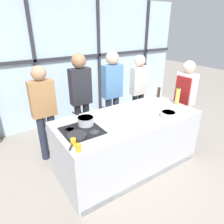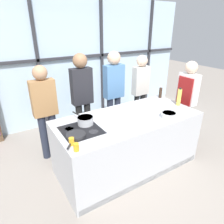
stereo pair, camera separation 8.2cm
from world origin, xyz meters
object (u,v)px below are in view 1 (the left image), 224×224
object	(u,v)px
chef	(184,97)
spectator_far_right	(138,87)
pepper_grinder	(159,92)
spectator_center_left	(81,95)
frying_pan	(77,136)
mixing_bowl	(168,114)
juice_glass_near	(78,148)
saucepan	(86,121)
spectator_far_left	(44,108)
juice_glass_far	(73,142)
white_plate	(147,105)
oil_bottle	(178,96)
spectator_center_right	(112,90)

from	to	relation	value
chef	spectator_far_right	bearing A→B (deg)	25.44
spectator_far_right	pepper_grinder	world-z (taller)	spectator_far_right
spectator_center_left	frying_pan	xyz separation A→B (m)	(-0.58, -1.09, -0.12)
chef	mixing_bowl	bearing A→B (deg)	114.59
spectator_center_left	spectator_far_right	distance (m)	1.36
pepper_grinder	juice_glass_near	size ratio (longest dim) A/B	2.46
spectator_far_right	saucepan	distance (m)	1.89
spectator_far_right	spectator_far_left	bearing A→B (deg)	0.00
juice_glass_near	juice_glass_far	size ratio (longest dim) A/B	1.00
spectator_far_left	pepper_grinder	size ratio (longest dim) A/B	7.21
white_plate	pepper_grinder	bearing A→B (deg)	22.61
spectator_far_left	white_plate	world-z (taller)	spectator_far_left
saucepan	frying_pan	bearing A→B (deg)	-134.52
juice_glass_far	spectator_far_left	bearing A→B (deg)	89.38
chef	oil_bottle	bearing A→B (deg)	110.39
spectator_center_right	oil_bottle	bearing A→B (deg)	123.97
saucepan	pepper_grinder	xyz separation A→B (m)	(1.71, 0.26, 0.04)
spectator_far_left	oil_bottle	xyz separation A→B (m)	(2.05, -1.03, 0.11)
spectator_far_right	saucepan	bearing A→B (deg)	26.25
spectator_far_left	saucepan	xyz separation A→B (m)	(0.35, -0.83, 0.02)
spectator_center_left	juice_glass_far	world-z (taller)	spectator_center_left
frying_pan	oil_bottle	xyz separation A→B (m)	(1.96, 0.06, 0.13)
oil_bottle	spectator_center_right	bearing A→B (deg)	123.97
spectator_far_right	oil_bottle	xyz separation A→B (m)	(0.01, -1.03, 0.09)
spectator_far_left	spectator_center_right	world-z (taller)	spectator_center_right
spectator_far_right	pepper_grinder	size ratio (longest dim) A/B	7.21
saucepan	pepper_grinder	distance (m)	1.73
spectator_center_right	mixing_bowl	xyz separation A→B (m)	(0.17, -1.30, -0.08)
juice_glass_far	frying_pan	bearing A→B (deg)	52.81
saucepan	white_plate	xyz separation A→B (m)	(1.22, 0.05, -0.05)
oil_bottle	juice_glass_far	size ratio (longest dim) A/B	3.39
oil_bottle	pepper_grinder	size ratio (longest dim) A/B	1.37
pepper_grinder	juice_glass_far	xyz separation A→B (m)	(-2.08, -0.66, -0.06)
saucepan	juice_glass_far	world-z (taller)	saucepan
spectator_center_left	juice_glass_near	xyz separation A→B (m)	(-0.69, -1.38, -0.10)
mixing_bowl	juice_glass_far	world-z (taller)	juice_glass_far
spectator_far_right	juice_glass_near	distance (m)	2.47
spectator_center_left	oil_bottle	size ratio (longest dim) A/B	5.66
spectator_center_left	oil_bottle	bearing A→B (deg)	143.16
juice_glass_near	juice_glass_far	bearing A→B (deg)	90.00
spectator_far_left	white_plate	xyz separation A→B (m)	(1.57, -0.78, -0.03)
spectator_far_left	frying_pan	bearing A→B (deg)	95.08
spectator_far_left	saucepan	bearing A→B (deg)	112.81
spectator_far_left	mixing_bowl	xyz separation A→B (m)	(1.53, -1.30, 0.00)
frying_pan	juice_glass_far	world-z (taller)	juice_glass_far
juice_glass_far	mixing_bowl	bearing A→B (deg)	-2.44
white_plate	mixing_bowl	xyz separation A→B (m)	(-0.04, -0.52, 0.04)
spectator_far_left	spectator_far_right	xyz separation A→B (m)	(2.04, 0.00, 0.02)
chef	pepper_grinder	world-z (taller)	chef
chef	spectator_center_right	size ratio (longest dim) A/B	0.92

